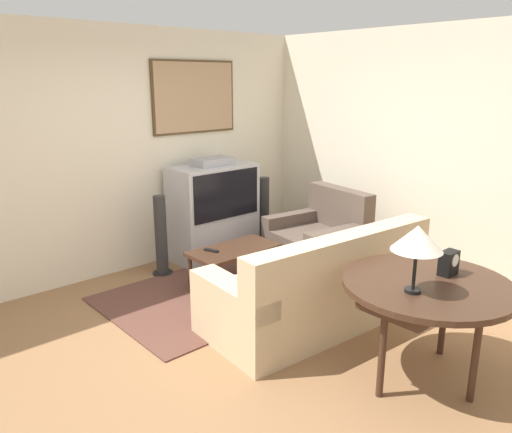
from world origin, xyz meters
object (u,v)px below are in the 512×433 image
object	(u,v)px
speaker_tower_left	(161,238)
mantel_clock	(449,263)
speaker_tower_right	(264,213)
console_table	(428,290)
coffee_table	(234,253)
couch	(318,290)
tv	(213,211)
table_lamp	(417,239)
armchair	(319,242)

from	to	relation	value
speaker_tower_left	mantel_clock	bearing A→B (deg)	-79.31
mantel_clock	speaker_tower_right	size ratio (longest dim) A/B	0.20
console_table	speaker_tower_left	distance (m)	3.06
speaker_tower_left	coffee_table	bearing A→B (deg)	-63.99
couch	tv	bearing A→B (deg)	-95.18
tv	speaker_tower_left	size ratio (longest dim) A/B	1.36
console_table	table_lamp	world-z (taller)	table_lamp
tv	mantel_clock	size ratio (longest dim) A/B	6.90
console_table	mantel_clock	size ratio (longest dim) A/B	6.68
console_table	speaker_tower_left	size ratio (longest dim) A/B	1.32
table_lamp	armchair	bearing A→B (deg)	55.55
speaker_tower_right	armchair	bearing A→B (deg)	-93.44
speaker_tower_left	console_table	bearing A→B (deg)	-83.55
tv	couch	bearing A→B (deg)	-99.92
couch	console_table	size ratio (longest dim) A/B	1.74
armchair	mantel_clock	xyz separation A→B (m)	(-0.93, -2.04, 0.55)
armchair	speaker_tower_right	bearing A→B (deg)	-174.87
coffee_table	speaker_tower_right	bearing A→B (deg)	34.51
coffee_table	tv	bearing A→B (deg)	65.84
coffee_table	speaker_tower_left	xyz separation A→B (m)	(-0.39, 0.81, 0.05)
couch	armchair	xyz separation A→B (m)	(1.07, 0.93, -0.02)
console_table	tv	bearing A→B (deg)	81.92
tv	speaker_tower_right	bearing A→B (deg)	-4.53
coffee_table	console_table	size ratio (longest dim) A/B	0.80
table_lamp	speaker_tower_left	world-z (taller)	table_lamp
tv	console_table	distance (m)	3.13
tv	speaker_tower_right	size ratio (longest dim) A/B	1.36
tv	coffee_table	distance (m)	0.97
tv	coffee_table	xyz separation A→B (m)	(-0.39, -0.87, -0.21)
tv	speaker_tower_right	world-z (taller)	tv
couch	speaker_tower_right	world-z (taller)	speaker_tower_right
armchair	coffee_table	size ratio (longest dim) A/B	1.12
tv	armchair	size ratio (longest dim) A/B	1.15
tv	couch	xyz separation A→B (m)	(-0.35, -2.01, -0.28)
mantel_clock	console_table	bearing A→B (deg)	175.67
tv	armchair	xyz separation A→B (m)	(0.72, -1.07, -0.29)
tv	table_lamp	size ratio (longest dim) A/B	2.65
console_table	speaker_tower_left	bearing A→B (deg)	96.45
couch	console_table	bearing A→B (deg)	90.10
armchair	speaker_tower_right	size ratio (longest dim) A/B	1.18
table_lamp	speaker_tower_left	xyz separation A→B (m)	(-0.11, 3.05, -0.71)
console_table	speaker_tower_right	bearing A→B (deg)	68.06
coffee_table	speaker_tower_right	distance (m)	1.42
mantel_clock	speaker_tower_right	world-z (taller)	mantel_clock
couch	mantel_clock	bearing A→B (deg)	102.20
couch	speaker_tower_left	size ratio (longest dim) A/B	2.30
speaker_tower_left	speaker_tower_right	xyz separation A→B (m)	(1.56, 0.00, 0.00)
speaker_tower_right	mantel_clock	bearing A→B (deg)	-107.96
tv	speaker_tower_left	distance (m)	0.80
tv	speaker_tower_left	world-z (taller)	tv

